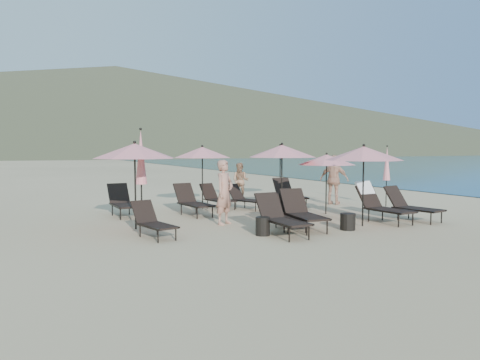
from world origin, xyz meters
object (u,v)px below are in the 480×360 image
lounger_3 (303,211)px  lounger_4 (380,203)px  side_table_1 (348,222)px  lounger_0 (153,221)px  umbrella_open_3 (202,152)px  lounger_9 (245,198)px  lounger_7 (192,201)px  umbrella_closed_0 (387,164)px  lounger_6 (123,201)px  beachgoer_a (225,192)px  lounger_5 (411,205)px  umbrella_closed_1 (141,158)px  lounger_10 (289,193)px  beachgoer_c (334,180)px  umbrella_open_5 (364,153)px  beachgoer_b (240,181)px  lounger_2 (287,214)px  umbrella_open_2 (327,160)px  side_table_0 (263,226)px  umbrella_open_1 (282,151)px  lounger_8 (217,197)px  umbrella_open_0 (135,151)px  lounger_1 (281,217)px

lounger_3 → lounger_4: size_ratio=1.00×
side_table_1 → lounger_0: bearing=164.5°
umbrella_open_3 → lounger_9: bearing=-31.0°
lounger_7 → umbrella_closed_0: umbrella_closed_0 is taller
lounger_6 → beachgoer_a: 3.72m
lounger_5 → umbrella_closed_1: size_ratio=0.66×
lounger_10 → umbrella_open_3: bearing=172.7°
lounger_5 → beachgoer_c: size_ratio=0.96×
umbrella_open_5 → beachgoer_b: size_ratio=1.49×
lounger_2 → umbrella_closed_1: (-3.38, 2.25, 1.50)m
lounger_3 → umbrella_open_2: bearing=50.2°
lounger_0 → side_table_0: (2.52, -1.01, -0.17)m
umbrella_closed_1 → lounger_6: bearing=91.0°
lounger_7 → umbrella_open_1: 3.31m
beachgoer_b → lounger_9: bearing=-69.3°
lounger_8 → umbrella_open_2: (2.67, -2.86, 1.38)m
lounger_0 → umbrella_closed_0: umbrella_closed_0 is taller
lounger_5 → beachgoer_b: size_ratio=1.18×
beachgoer_b → lounger_7: bearing=-89.4°
lounger_6 → side_table_0: lounger_6 is taller
lounger_4 → lounger_7: size_ratio=1.05×
umbrella_open_0 → umbrella_open_1: bearing=2.9°
umbrella_open_2 → lounger_6: bearing=156.8°
umbrella_open_5 → side_table_0: umbrella_open_5 is taller
umbrella_closed_1 → umbrella_open_1: bearing=-2.5°
lounger_2 → umbrella_open_5: umbrella_open_5 is taller
lounger_5 → lounger_9: size_ratio=1.13×
lounger_0 → lounger_5: lounger_5 is taller
lounger_6 → lounger_2: bearing=-52.7°
umbrella_open_3 → umbrella_closed_1: 3.94m
lounger_7 → lounger_8: 1.73m
lounger_1 → lounger_3: bearing=25.2°
lounger_9 → side_table_0: bearing=-132.5°
beachgoer_b → lounger_2: bearing=-62.4°
lounger_5 → lounger_10: bearing=98.1°
side_table_0 → beachgoer_c: beachgoer_c is taller
side_table_0 → beachgoer_a: beachgoer_a is taller
lounger_6 → umbrella_open_2: size_ratio=0.87×
umbrella_open_0 → umbrella_open_5: size_ratio=1.04×
umbrella_open_0 → beachgoer_a: size_ratio=1.29×
umbrella_open_0 → side_table_0: (2.60, -2.34, -1.87)m
lounger_1 → beachgoer_a: (-0.54, 2.15, 0.45)m
lounger_0 → lounger_6: 3.91m
beachgoer_b → beachgoer_a: bearing=-75.8°
lounger_1 → side_table_1: 2.03m
beachgoer_a → beachgoer_b: bearing=27.9°
lounger_0 → umbrella_open_0: size_ratio=0.66×
lounger_10 → side_table_0: (-3.77, -4.59, -0.25)m
lounger_9 → lounger_10: bearing=-20.9°
lounger_6 → umbrella_closed_0: size_ratio=0.77×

